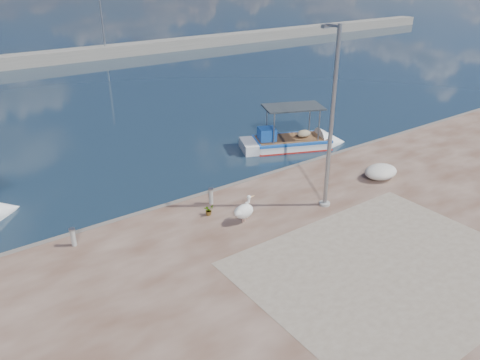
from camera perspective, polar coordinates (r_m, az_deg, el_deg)
name	(u,v)px	position (r m, az deg, el deg)	size (l,w,h in m)	color
ground	(301,249)	(17.21, 7.44, -8.32)	(1400.00, 1400.00, 0.00)	#162635
quay	(455,344)	(14.27, 24.72, -17.68)	(44.00, 22.00, 0.50)	#482C1F
quay_patch	(388,268)	(15.97, 17.62, -10.18)	(9.00, 7.00, 0.01)	gray
breakwater	(28,60)	(52.06, -24.47, 13.17)	(120.00, 2.20, 7.50)	gray
boat_right	(290,144)	(26.23, 6.16, 4.40)	(6.01, 3.96, 2.76)	white
pelican	(244,211)	(17.47, 0.52, -3.76)	(1.08, 0.65, 1.02)	tan
lamp_post	(331,127)	(17.95, 10.99, 6.39)	(0.44, 0.96, 7.00)	gray
bollard_near	(211,195)	(18.88, -3.56, -1.88)	(0.22, 0.22, 0.68)	gray
bollard_far	(73,236)	(17.13, -19.69, -6.49)	(0.22, 0.22, 0.67)	gray
potted_plant	(209,210)	(18.13, -3.84, -3.66)	(0.38, 0.33, 0.42)	#33722D
net_pile_d	(381,172)	(22.04, 16.78, 0.97)	(1.63, 1.22, 0.61)	silver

